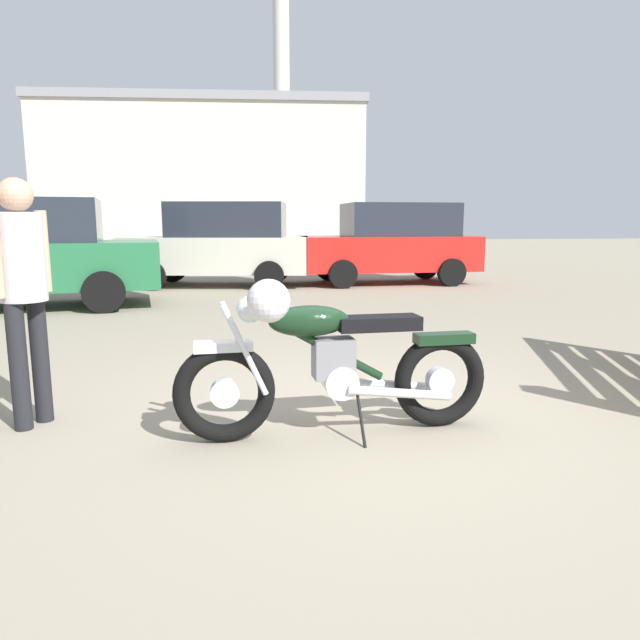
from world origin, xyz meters
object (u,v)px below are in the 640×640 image
vintage_motorcycle (329,362)px  silver_sedan_mid (391,242)px  bystander (22,277)px  pale_sedan_back (221,243)px

vintage_motorcycle → silver_sedan_mid: (2.87, 9.10, 0.43)m
bystander → pale_sedan_back: size_ratio=0.40×
pale_sedan_back → bystander: bearing=91.7°
vintage_motorcycle → pale_sedan_back: bearing=-87.7°
bystander → pale_sedan_back: (1.07, 8.60, -0.10)m
bystander → pale_sedan_back: 8.67m
silver_sedan_mid → vintage_motorcycle: bearing=70.9°
bystander → vintage_motorcycle: bearing=14.7°
bystander → pale_sedan_back: pale_sedan_back is taller
vintage_motorcycle → silver_sedan_mid: 9.55m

